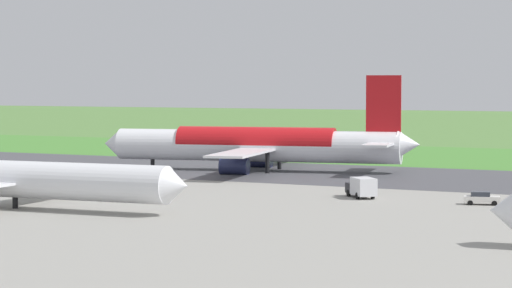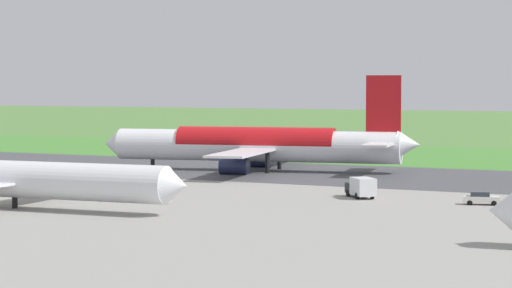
{
  "view_description": "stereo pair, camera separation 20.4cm",
  "coord_description": "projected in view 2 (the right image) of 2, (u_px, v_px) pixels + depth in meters",
  "views": [
    {
      "loc": [
        -90.89,
        153.93,
        14.37
      ],
      "look_at": [
        -13.57,
        0.0,
        4.5
      ],
      "focal_mm": 73.36,
      "sensor_mm": 36.0,
      "label": 1
    },
    {
      "loc": [
        -91.07,
        153.84,
        14.37
      ],
      "look_at": [
        -13.57,
        0.0,
        4.5
      ],
      "focal_mm": 73.36,
      "sensor_mm": 36.0,
      "label": 2
    }
  ],
  "objects": [
    {
      "name": "ground_plane",
      "position": [
        185.0,
        168.0,
        178.89
      ],
      "size": [
        800.0,
        800.0,
        0.0
      ],
      "primitive_type": "plane",
      "color": "#547F3D"
    },
    {
      "name": "runway_asphalt",
      "position": [
        185.0,
        168.0,
        178.89
      ],
      "size": [
        600.0,
        37.5,
        0.06
      ],
      "primitive_type": "cube",
      "color": "#47474C",
      "rests_on": "ground"
    },
    {
      "name": "grass_verge_foreground",
      "position": [
        281.0,
        155.0,
        212.87
      ],
      "size": [
        600.0,
        80.0,
        0.04
      ],
      "primitive_type": "cube",
      "color": "#478534",
      "rests_on": "ground"
    },
    {
      "name": "airliner_main",
      "position": [
        258.0,
        145.0,
        172.45
      ],
      "size": [
        53.81,
        44.32,
        15.88
      ],
      "color": "white",
      "rests_on": "ground"
    },
    {
      "name": "airliner_parked_mid",
      "position": [
        13.0,
        178.0,
        120.54
      ],
      "size": [
        44.33,
        36.3,
        12.94
      ],
      "color": "white",
      "rests_on": "ground"
    },
    {
      "name": "service_truck_baggage",
      "position": [
        361.0,
        187.0,
        131.57
      ],
      "size": [
        5.5,
        5.86,
        2.65
      ],
      "color": "black",
      "rests_on": "ground"
    },
    {
      "name": "service_car_followme",
      "position": [
        481.0,
        198.0,
        124.15
      ],
      "size": [
        4.54,
        2.94,
        1.62
      ],
      "color": "silver",
      "rests_on": "ground"
    },
    {
      "name": "no_stopping_sign",
      "position": [
        249.0,
        145.0,
        218.95
      ],
      "size": [
        0.6,
        0.1,
        2.68
      ],
      "color": "slate",
      "rests_on": "ground"
    },
    {
      "name": "traffic_cone_orange",
      "position": [
        229.0,
        150.0,
        222.25
      ],
      "size": [
        0.4,
        0.4,
        0.55
      ],
      "primitive_type": "cone",
      "color": "orange",
      "rests_on": "ground"
    }
  ]
}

